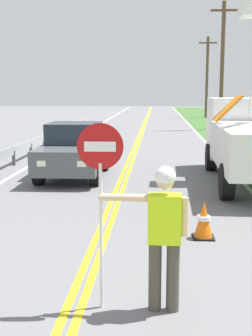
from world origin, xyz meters
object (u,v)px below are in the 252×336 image
object	(u,v)px
flagger_worker	(164,229)
utility_pole_mid	(222,64)
utility_pole_far	(207,76)
oncoming_sedan_nearest	(74,151)
stop_sign_paddle	(100,175)
utility_bucket_truck	(252,134)
traffic_cone_lead	(204,220)

from	to	relation	value
flagger_worker	utility_pole_mid	bearing A→B (deg)	80.95
flagger_worker	utility_pole_far	size ratio (longest dim) A/B	0.23
oncoming_sedan_nearest	utility_pole_mid	world-z (taller)	utility_pole_mid
stop_sign_paddle	oncoming_sedan_nearest	distance (m)	9.04
utility_bucket_truck	utility_pole_mid	world-z (taller)	utility_pole_mid
oncoming_sedan_nearest	utility_pole_mid	xyz separation A→B (m)	(7.04, 18.44, 3.68)
flagger_worker	utility_pole_mid	xyz separation A→B (m)	(4.34, 27.25, 3.47)
flagger_worker	utility_pole_far	distance (m)	42.04
flagger_worker	utility_bucket_truck	world-z (taller)	utility_bucket_truck
utility_pole_far	flagger_worker	bearing A→B (deg)	-96.63
utility_bucket_truck	traffic_cone_lead	distance (m)	6.06
flagger_worker	utility_bucket_truck	bearing A→B (deg)	72.13
utility_bucket_truck	oncoming_sedan_nearest	world-z (taller)	utility_bucket_truck
utility_bucket_truck	traffic_cone_lead	size ratio (longest dim) A/B	9.79
flagger_worker	utility_pole_mid	distance (m)	27.81
stop_sign_paddle	utility_pole_mid	world-z (taller)	utility_pole_mid
utility_bucket_truck	utility_pole_mid	bearing A→B (deg)	85.13
utility_bucket_truck	oncoming_sedan_nearest	size ratio (longest dim) A/B	1.66
stop_sign_paddle	traffic_cone_lead	distance (m)	3.54
utility_bucket_truck	oncoming_sedan_nearest	bearing A→B (deg)	176.92
flagger_worker	stop_sign_paddle	distance (m)	1.02
flagger_worker	traffic_cone_lead	bearing A→B (deg)	74.76
flagger_worker	stop_sign_paddle	bearing A→B (deg)	178.50
flagger_worker	utility_pole_mid	size ratio (longest dim) A/B	0.21
oncoming_sedan_nearest	traffic_cone_lead	size ratio (longest dim) A/B	5.90
utility_bucket_truck	utility_pole_mid	xyz separation A→B (m)	(1.60, 18.73, 3.10)
oncoming_sedan_nearest	traffic_cone_lead	xyz separation A→B (m)	(3.48, -5.93, -0.50)
stop_sign_paddle	traffic_cone_lead	size ratio (longest dim) A/B	3.33
utility_bucket_truck	traffic_cone_lead	bearing A→B (deg)	-109.19
utility_pole_far	traffic_cone_lead	bearing A→B (deg)	-95.97
utility_bucket_truck	traffic_cone_lead	xyz separation A→B (m)	(-1.96, -5.63, -1.08)
traffic_cone_lead	stop_sign_paddle	bearing A→B (deg)	-118.49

